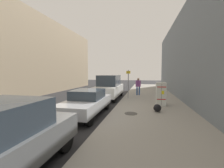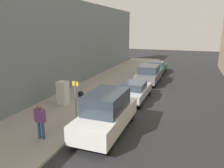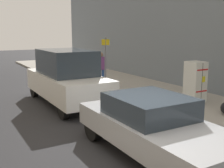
% 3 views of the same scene
% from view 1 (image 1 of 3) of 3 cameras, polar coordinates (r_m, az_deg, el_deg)
% --- Properties ---
extents(ground_plane, '(80.00, 80.00, 0.00)m').
position_cam_1_polar(ground_plane, '(8.93, -10.73, -11.19)').
color(ground_plane, '#28282B').
extents(sidewalk_slab, '(4.78, 44.00, 0.13)m').
position_cam_1_polar(sidewalk_slab, '(8.26, 15.64, -12.10)').
color(sidewalk_slab, '#9E998E').
rests_on(sidewalk_slab, ground).
extents(discarded_refrigerator, '(0.63, 0.68, 1.59)m').
position_cam_1_polar(discarded_refrigerator, '(10.81, 18.15, -3.62)').
color(discarded_refrigerator, silver).
rests_on(discarded_refrigerator, sidewalk_slab).
extents(manhole_cover, '(0.70, 0.70, 0.02)m').
position_cam_1_polar(manhole_cover, '(8.44, 7.19, -11.09)').
color(manhole_cover, '#47443F').
rests_on(manhole_cover, sidewalk_slab).
extents(street_sign_post, '(0.36, 0.07, 2.48)m').
position_cam_1_polar(street_sign_post, '(13.41, 6.22, 0.64)').
color(street_sign_post, slate).
rests_on(street_sign_post, sidewalk_slab).
extents(trash_bag, '(0.44, 0.44, 0.44)m').
position_cam_1_polar(trash_bag, '(9.09, 16.87, -8.73)').
color(trash_bag, black).
rests_on(trash_bag, sidewalk_slab).
extents(pedestrian_walking_far, '(0.49, 0.23, 1.71)m').
position_cam_1_polar(pedestrian_walking_far, '(15.30, 9.95, -0.43)').
color(pedestrian_walking_far, '#2D5193').
rests_on(pedestrian_walking_far, sidewalk_slab).
extents(parked_van_white, '(1.91, 4.88, 2.15)m').
position_cam_1_polar(parked_van_white, '(13.74, -1.05, -1.15)').
color(parked_van_white, silver).
rests_on(parked_van_white, ground).
extents(parked_sedan_silver, '(1.81, 4.40, 1.40)m').
position_cam_1_polar(parked_sedan_silver, '(8.59, -9.60, -6.79)').
color(parked_sedan_silver, silver).
rests_on(parked_sedan_silver, ground).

